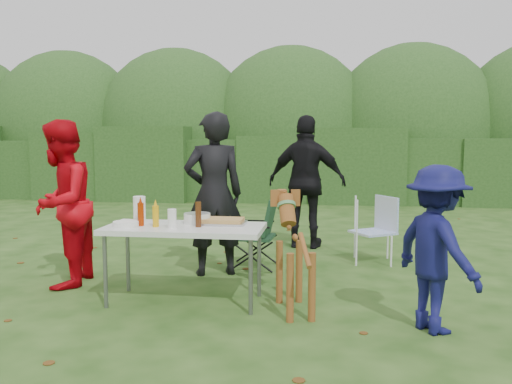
# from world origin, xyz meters

# --- Properties ---
(ground) EXTENTS (80.00, 80.00, 0.00)m
(ground) POSITION_xyz_m (0.00, 0.00, 0.00)
(ground) COLOR #1E4211
(hedge_row) EXTENTS (22.00, 1.40, 1.70)m
(hedge_row) POSITION_xyz_m (0.00, 8.00, 0.85)
(hedge_row) COLOR #23471C
(hedge_row) RESTS_ON ground
(shrub_backdrop) EXTENTS (20.00, 2.60, 3.20)m
(shrub_backdrop) POSITION_xyz_m (0.00, 9.60, 1.60)
(shrub_backdrop) COLOR #3D6628
(shrub_backdrop) RESTS_ON ground
(folding_table) EXTENTS (1.50, 0.70, 0.74)m
(folding_table) POSITION_xyz_m (-0.25, -0.17, 0.69)
(folding_table) COLOR silver
(folding_table) RESTS_ON ground
(person_cook) EXTENTS (0.79, 0.66, 1.86)m
(person_cook) POSITION_xyz_m (-0.19, 0.90, 0.93)
(person_cook) COLOR black
(person_cook) RESTS_ON ground
(person_red_jacket) EXTENTS (0.75, 0.92, 1.76)m
(person_red_jacket) POSITION_xyz_m (-1.68, 0.21, 0.88)
(person_red_jacket) COLOR #BF040F
(person_red_jacket) RESTS_ON ground
(person_black_puffy) EXTENTS (1.17, 0.65, 1.88)m
(person_black_puffy) POSITION_xyz_m (0.78, 2.56, 0.94)
(person_black_puffy) COLOR black
(person_black_puffy) RESTS_ON ground
(child) EXTENTS (0.89, 1.02, 1.36)m
(child) POSITION_xyz_m (1.99, -0.63, 0.68)
(child) COLOR #10114B
(child) RESTS_ON ground
(dog) EXTENTS (0.71, 1.17, 1.04)m
(dog) POSITION_xyz_m (0.82, -0.30, 0.52)
(dog) COLOR brown
(dog) RESTS_ON ground
(camping_chair) EXTENTS (0.57, 0.57, 0.86)m
(camping_chair) POSITION_xyz_m (0.21, 1.28, 0.43)
(camping_chair) COLOR #1B3D24
(camping_chair) RESTS_ON ground
(lawn_chair) EXTENTS (0.69, 0.69, 0.84)m
(lawn_chair) POSITION_xyz_m (1.65, 1.76, 0.42)
(lawn_chair) COLOR #496FC7
(lawn_chair) RESTS_ON ground
(food_tray) EXTENTS (0.45, 0.30, 0.02)m
(food_tray) POSITION_xyz_m (0.09, -0.00, 0.75)
(food_tray) COLOR #B7B7BA
(food_tray) RESTS_ON folding_table
(focaccia_bread) EXTENTS (0.40, 0.26, 0.04)m
(focaccia_bread) POSITION_xyz_m (0.09, -0.00, 0.78)
(focaccia_bread) COLOR tan
(focaccia_bread) RESTS_ON food_tray
(mustard_bottle) EXTENTS (0.06, 0.06, 0.20)m
(mustard_bottle) POSITION_xyz_m (-0.50, -0.24, 0.84)
(mustard_bottle) COLOR gold
(mustard_bottle) RESTS_ON folding_table
(ketchup_bottle) EXTENTS (0.06, 0.06, 0.22)m
(ketchup_bottle) POSITION_xyz_m (-0.66, -0.21, 0.85)
(ketchup_bottle) COLOR #932503
(ketchup_bottle) RESTS_ON folding_table
(beer_bottle) EXTENTS (0.06, 0.06, 0.24)m
(beer_bottle) POSITION_xyz_m (-0.10, -0.20, 0.86)
(beer_bottle) COLOR #47230F
(beer_bottle) RESTS_ON folding_table
(paper_towel_roll) EXTENTS (0.12, 0.12, 0.26)m
(paper_towel_roll) POSITION_xyz_m (-0.74, -0.03, 0.87)
(paper_towel_roll) COLOR white
(paper_towel_roll) RESTS_ON folding_table
(cup_stack) EXTENTS (0.08, 0.08, 0.18)m
(cup_stack) POSITION_xyz_m (-0.32, -0.31, 0.83)
(cup_stack) COLOR white
(cup_stack) RESTS_ON folding_table
(pasta_bowl) EXTENTS (0.26, 0.26, 0.10)m
(pasta_bowl) POSITION_xyz_m (-0.16, 0.01, 0.79)
(pasta_bowl) COLOR silver
(pasta_bowl) RESTS_ON folding_table
(plate_stack) EXTENTS (0.24, 0.24, 0.05)m
(plate_stack) POSITION_xyz_m (-0.78, -0.28, 0.77)
(plate_stack) COLOR white
(plate_stack) RESTS_ON folding_table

